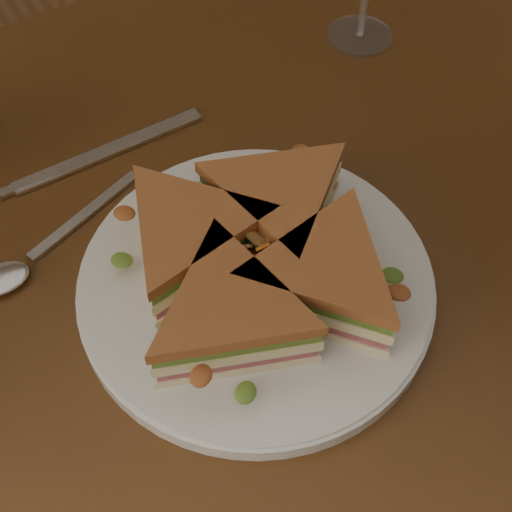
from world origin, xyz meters
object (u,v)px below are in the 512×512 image
Objects in this scene: table at (200,307)px; spoon at (23,263)px; knife at (97,156)px; sandwich_wedges at (256,260)px; plate at (256,285)px.

table is 0.18m from spoon.
sandwich_wedges is at bearing -76.15° from knife.
sandwich_wedges reaches higher than table.
table is 0.13m from plate.
plate is 0.21m from spoon.
sandwich_wedges is (0.03, -0.07, 0.14)m from table.
sandwich_wedges is 0.21m from spoon.
plate is at bearing -76.15° from knife.
table is 3.97× the size of plate.
spoon is at bearing -141.29° from knife.
spoon is 0.82× the size of knife.
spoon reaches higher than table.
spoon is (-0.16, 0.13, -0.04)m from sandwich_wedges.
plate is 0.04m from sandwich_wedges.
table is 5.58× the size of knife.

